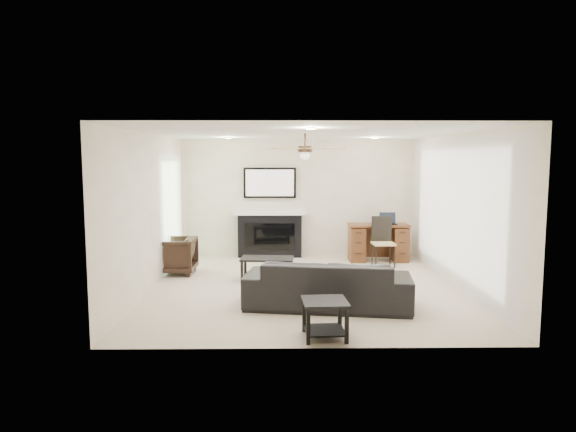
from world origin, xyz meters
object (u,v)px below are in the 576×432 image
sofa (328,284)px  fireplace_unit (270,212)px  desk (378,243)px  armchair (175,256)px  coffee_table (267,269)px

sofa → fireplace_unit: (-0.90, 3.74, 0.62)m
desk → sofa: bearing=-112.1°
armchair → sofa: bearing=51.6°
sofa → coffee_table: (-0.90, 1.60, -0.14)m
fireplace_unit → desk: fireplace_unit is taller
fireplace_unit → armchair: bearing=-137.0°
sofa → coffee_table: sofa is taller
desk → armchair: bearing=-164.1°
sofa → fireplace_unit: size_ratio=1.22×
coffee_table → armchair: bearing=166.0°
sofa → armchair: sofa is taller
sofa → coffee_table: size_ratio=2.58×
armchair → fireplace_unit: size_ratio=0.39×
coffee_table → fireplace_unit: fireplace_unit is taller
armchair → coffee_table: (1.70, -0.55, -0.14)m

